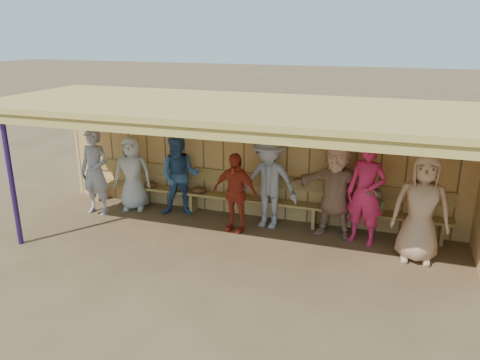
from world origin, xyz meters
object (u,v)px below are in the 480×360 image
player_f (336,189)px  player_h (421,208)px  player_d (235,192)px  player_g (366,193)px  player_a (95,172)px  player_b (132,173)px  player_e (269,182)px  player_c (180,176)px  bench (252,194)px

player_f → player_h: 1.56m
player_d → player_g: player_g is taller
player_g → player_h: (0.91, -0.40, -0.01)m
player_a → player_b: (0.58, 0.47, -0.10)m
player_e → player_h: (2.73, -0.56, 0.01)m
player_c → player_g: player_g is taller
player_d → player_f: size_ratio=0.84×
player_h → bench: size_ratio=0.24×
player_a → player_h: size_ratio=0.97×
bench → player_b: bearing=-173.2°
player_e → bench: 0.65m
player_c → player_g: (3.70, -0.15, 0.10)m
player_b → player_h: size_ratio=0.86×
player_b → player_c: (1.11, 0.00, 0.05)m
player_f → bench: 1.76m
player_e → player_h: player_h is taller
player_e → player_f: (1.27, 0.00, -0.00)m
player_d → player_f: (1.82, 0.39, 0.14)m
player_b → player_e: bearing=-16.9°
player_f → player_g: player_g is taller
player_c → player_g: size_ratio=0.90×
player_d → player_g: bearing=12.9°
player_a → player_e: bearing=8.5°
player_c → player_e: player_e is taller
player_c → player_g: 3.71m
player_f → player_g: (0.55, -0.15, 0.03)m
player_a → bench: (3.15, 0.78, -0.38)m
player_h → player_g: bearing=155.1°
player_b → player_h: (5.72, -0.56, 0.13)m
player_f → player_g: size_ratio=0.97×
player_b → player_c: bearing=-16.9°
player_a → bench: player_a is taller
player_a → bench: size_ratio=0.24×
player_c → player_d: size_ratio=1.10×
player_c → player_d: bearing=-31.9°
player_c → player_d: (1.33, -0.39, -0.08)m
player_e → player_g: player_g is taller
player_e → player_f: 1.27m
player_a → player_h: 6.31m
player_f → player_e: bearing=-175.2°
player_c → player_e: bearing=-15.8°
player_d → bench: player_d is taller
bench → player_h: bearing=-15.3°
player_a → player_f: (4.85, 0.47, 0.01)m
player_b → player_d: 2.47m
player_a → player_f: bearing=6.5°
player_h → player_d: bearing=176.0°
player_g → player_e: bearing=-169.7°
player_c → player_e: 1.88m
player_c → bench: bearing=-3.9°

